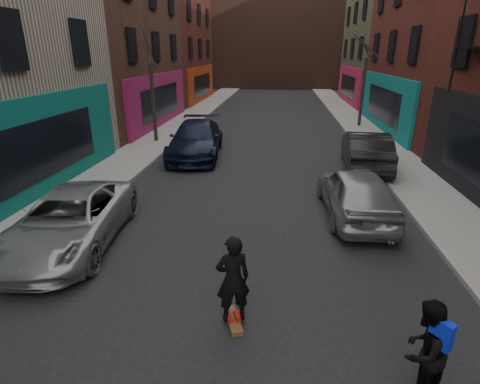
% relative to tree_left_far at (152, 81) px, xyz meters
% --- Properties ---
extents(sidewalk_left, '(2.50, 84.00, 0.13)m').
position_rel_tree_left_far_xyz_m(sidewalk_left, '(-0.05, 12.00, -3.31)').
color(sidewalk_left, gray).
rests_on(sidewalk_left, ground).
extents(sidewalk_right, '(2.50, 84.00, 0.13)m').
position_rel_tree_left_far_xyz_m(sidewalk_right, '(12.45, 12.00, -3.31)').
color(sidewalk_right, gray).
rests_on(sidewalk_right, ground).
extents(building_far, '(40.00, 10.00, 14.00)m').
position_rel_tree_left_far_xyz_m(building_far, '(6.20, 38.00, 3.62)').
color(building_far, '#47281E').
rests_on(building_far, ground).
extents(tree_left_far, '(2.00, 2.00, 6.50)m').
position_rel_tree_left_far_xyz_m(tree_left_far, '(0.00, 0.00, 0.00)').
color(tree_left_far, black).
rests_on(tree_left_far, sidewalk_left).
extents(tree_right_far, '(2.00, 2.00, 6.80)m').
position_rel_tree_left_far_xyz_m(tree_right_far, '(12.40, 6.00, 0.15)').
color(tree_right_far, black).
rests_on(tree_right_far, sidewalk_right).
extents(parked_left_far, '(2.88, 5.35, 1.43)m').
position_rel_tree_left_far_xyz_m(parked_left_far, '(1.60, -11.99, -2.67)').
color(parked_left_far, '#94979C').
rests_on(parked_left_far, ground).
extents(parked_left_end, '(2.83, 5.95, 1.68)m').
position_rel_tree_left_far_xyz_m(parked_left_end, '(2.94, -2.68, -2.54)').
color(parked_left_end, black).
rests_on(parked_left_end, ground).
extents(parked_right_far, '(2.07, 4.71, 1.58)m').
position_rel_tree_left_far_xyz_m(parked_right_far, '(9.42, -9.26, -2.59)').
color(parked_right_far, gray).
rests_on(parked_right_far, ground).
extents(parked_right_end, '(2.13, 5.11, 1.64)m').
position_rel_tree_left_far_xyz_m(parked_right_end, '(10.80, -3.91, -2.56)').
color(parked_right_end, black).
rests_on(parked_right_end, ground).
extents(skateboard, '(0.47, 0.83, 0.10)m').
position_rel_tree_left_far_xyz_m(skateboard, '(6.27, -14.64, -3.33)').
color(skateboard, brown).
rests_on(skateboard, ground).
extents(skateboarder, '(0.74, 0.61, 1.75)m').
position_rel_tree_left_far_xyz_m(skateboarder, '(6.27, -14.64, -2.41)').
color(skateboarder, black).
rests_on(skateboarder, skateboard).
extents(pedestrian, '(1.02, 0.99, 1.65)m').
position_rel_tree_left_far_xyz_m(pedestrian, '(9.20, -15.92, -2.55)').
color(pedestrian, black).
rests_on(pedestrian, ground).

